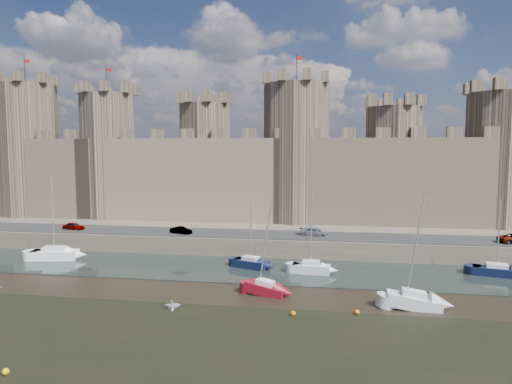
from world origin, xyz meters
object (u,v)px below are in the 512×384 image
Objects in this scene: car_0 at (74,226)px; sailboat_2 at (311,267)px; sailboat_1 at (251,263)px; sailboat_0 at (54,254)px; sailboat_5 at (414,300)px; sailboat_4 at (265,288)px; car_1 at (181,230)px; sailboat_3 at (497,270)px; car_2 at (315,232)px.

sailboat_2 is (36.16, -9.84, -2.30)m from car_0.
sailboat_0 is at bearing -159.29° from sailboat_1.
sailboat_4 is at bearing 174.70° from sailboat_5.
sailboat_1 is (26.57, -0.14, -0.11)m from sailboat_0.
sailboat_0 is (-15.01, -7.72, -2.19)m from car_1.
sailboat_0 is 1.04× the size of sailboat_5.
sailboat_0 reaches higher than sailboat_3.
sailboat_2 is at bearing -94.95° from car_0.
car_2 is (19.08, 1.53, 0.06)m from car_1.
car_0 is 0.38× the size of sailboat_3.
sailboat_5 is (9.85, -10.41, -0.02)m from sailboat_2.
sailboat_1 reaches higher than car_2.
sailboat_1 reaches higher than car_1.
car_2 is 0.43× the size of sailboat_4.
car_1 is 19.14m from car_2.
car_0 is at bearing 170.94° from sailboat_2.
sailboat_1 is at bearing 176.45° from sailboat_2.
sailboat_5 is at bearing -145.49° from car_2.
sailboat_2 reaches higher than sailboat_3.
sailboat_2 is at bearing -160.16° from sailboat_3.
sailboat_1 is 0.94× the size of sailboat_4.
sailboat_1 is 7.56m from sailboat_2.
sailboat_0 is at bearing 114.81° from car_2.
sailboat_3 is (55.38, 0.89, -0.13)m from sailboat_0.
sailboat_1 is at bearing -164.27° from sailboat_3.
sailboat_4 is (-4.36, -19.25, -2.39)m from car_2.
sailboat_4 is (31.86, -18.42, -2.37)m from car_0.
sailboat_5 is (17.30, -11.68, 0.02)m from sailboat_1.
car_0 is at bearing 100.93° from car_2.
sailboat_0 is 26.57m from sailboat_1.
sailboat_3 is at bearing 12.33° from sailboat_2.
car_2 is 10.92m from sailboat_2.
sailboat_2 is at bearing -170.74° from car_2.
car_0 is 0.31× the size of sailboat_0.
car_2 is 0.37× the size of sailboat_0.
car_1 is at bearing 17.08° from sailboat_0.
sailboat_5 is (28.86, -19.55, -2.28)m from car_1.
sailboat_1 is (11.57, -7.87, -2.30)m from car_1.
sailboat_0 is 34.05m from sailboat_2.
car_1 is at bearing 160.49° from sailboat_2.
sailboat_2 is 21.48m from sailboat_3.
car_2 is at bearing -67.86° from car_1.
sailboat_3 reaches higher than car_0.
sailboat_4 reaches higher than car_2.
sailboat_0 is 1.24× the size of sailboat_1.
sailboat_3 is 27.86m from sailboat_4.
sailboat_2 is 1.00× the size of sailboat_4.
sailboat_2 is at bearing 135.48° from sailboat_5.
sailboat_4 reaches higher than sailboat_1.
sailboat_5 is at bearing -25.24° from sailboat_0.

